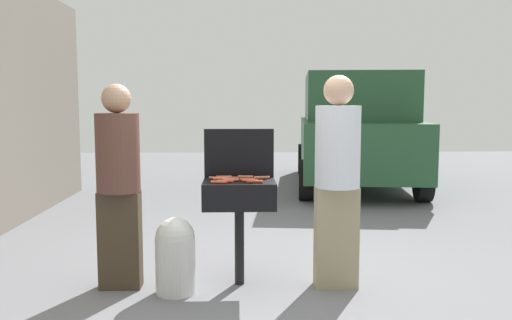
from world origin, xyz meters
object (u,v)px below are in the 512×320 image
parked_minivan (355,130)px  hot_dog_6 (217,178)px  person_left (118,179)px  hot_dog_5 (250,181)px  hot_dog_0 (219,182)px  hot_dog_7 (225,181)px  hot_dog_11 (246,177)px  hot_dog_9 (221,179)px  hot_dog_1 (231,180)px  hot_dog_4 (231,178)px  propane_tank (175,254)px  hot_dog_2 (255,182)px  bbq_grill (239,197)px  hot_dog_3 (262,177)px  hot_dog_8 (224,177)px  hot_dog_10 (247,180)px  person_right (337,174)px

parked_minivan → hot_dog_6: bearing=72.2°
person_left → hot_dog_5: bearing=-2.7°
hot_dog_0 → hot_dog_7: size_ratio=1.00×
hot_dog_11 → person_left: (-1.04, -0.19, 0.02)m
hot_dog_9 → hot_dog_11: bearing=26.9°
hot_dog_1 → hot_dog_6: (-0.12, 0.11, 0.00)m
hot_dog_4 → propane_tank: hot_dog_4 is taller
hot_dog_2 → bbq_grill: bearing=132.6°
hot_dog_6 → hot_dog_3: bearing=2.7°
hot_dog_2 → hot_dog_3: size_ratio=1.00×
hot_dog_0 → parked_minivan: size_ratio=0.03×
hot_dog_1 → hot_dog_5: size_ratio=1.00×
bbq_grill → hot_dog_9: size_ratio=6.78×
hot_dog_2 → hot_dog_8: 0.37m
person_left → bbq_grill: bearing=1.7°
bbq_grill → hot_dog_4: (-0.07, 0.07, 0.15)m
hot_dog_3 → person_left: 1.18m
hot_dog_4 → hot_dog_10: (0.14, -0.09, 0.00)m
hot_dog_10 → hot_dog_1: bearing=-175.6°
hot_dog_7 → hot_dog_10: 0.20m
parked_minivan → hot_dog_11: bearing=74.3°
hot_dog_9 → hot_dog_6: bearing=128.3°
hot_dog_8 → hot_dog_11: 0.19m
hot_dog_8 → hot_dog_1: bearing=-69.7°
hot_dog_3 → hot_dog_10: bearing=-137.0°
hot_dog_9 → parked_minivan: (2.27, 5.22, 0.13)m
hot_dog_7 → hot_dog_8: (-0.02, 0.24, 0.00)m
bbq_grill → hot_dog_2: size_ratio=6.78×
hot_dog_7 → hot_dog_1: bearing=63.1°
hot_dog_2 → propane_tank: hot_dog_2 is taller
hot_dog_7 → hot_dog_9: 0.15m
person_right → hot_dog_8: bearing=-6.8°
propane_tank → hot_dog_7: bearing=12.0°
hot_dog_2 → propane_tank: size_ratio=0.21×
bbq_grill → hot_dog_9: hot_dog_9 is taller
hot_dog_5 → hot_dog_6: same height
hot_dog_3 → hot_dog_7: 0.37m
bbq_grill → hot_dog_8: 0.24m
hot_dog_0 → hot_dog_9: same height
bbq_grill → person_left: size_ratio=0.53×
hot_dog_9 → parked_minivan: parked_minivan is taller
bbq_grill → hot_dog_7: (-0.11, -0.11, 0.15)m
hot_dog_6 → hot_dog_4: bearing=-5.8°
hot_dog_1 → propane_tank: hot_dog_1 is taller
hot_dog_6 → person_right: 1.01m
hot_dog_8 → hot_dog_5: bearing=-43.5°
hot_dog_6 → parked_minivan: (2.31, 5.17, 0.13)m
hot_dog_2 → person_right: bearing=3.6°
hot_dog_2 → person_right: person_right is taller
hot_dog_8 → hot_dog_0: bearing=-96.5°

